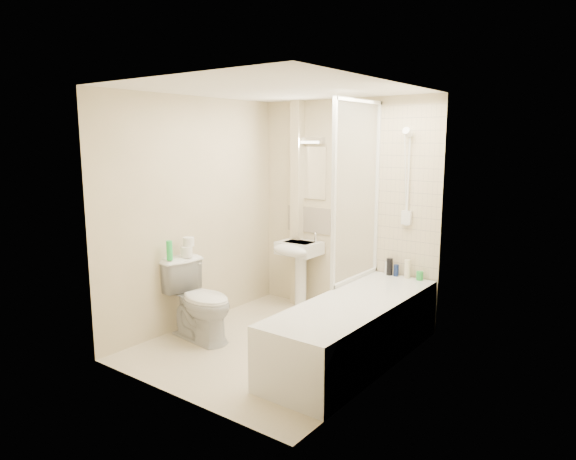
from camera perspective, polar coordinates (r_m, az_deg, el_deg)
The scene contains 24 objects.
floor at distance 5.07m, azimuth -1.22°, elevation -12.70°, with size 2.50×2.50×0.00m, color beige.
wall_back at distance 5.77m, azimuth 6.38°, elevation 2.38°, with size 2.20×0.02×2.40m, color beige.
wall_left at distance 5.48m, azimuth -10.39°, elevation 1.88°, with size 0.02×2.50×2.40m, color beige.
wall_right at distance 4.17m, azimuth 10.74°, elevation -0.66°, with size 0.02×2.50×2.40m, color beige.
ceiling at distance 4.70m, azimuth -1.34°, elevation 15.39°, with size 2.20×2.50×0.02m, color white.
tile_back at distance 5.40m, azimuth 13.27°, elevation 4.06°, with size 0.70×0.01×1.75m, color beige.
tile_right at distance 4.29m, azimuth 11.69°, elevation 2.65°, with size 0.01×2.10×1.75m, color beige.
pipe_boxing at distance 6.05m, azimuth 1.02°, elevation 2.80°, with size 0.12×0.12×2.40m, color beige.
splashback at distance 6.04m, azimuth 2.32°, elevation 1.15°, with size 0.60×0.01×0.30m, color beige.
mirror at distance 5.98m, azimuth 2.34°, elevation 6.36°, with size 0.46×0.01×0.60m, color white.
strip_light at distance 5.95m, azimuth 2.24°, elevation 9.91°, with size 0.42×0.07×0.07m, color silver.
bathtub at distance 4.71m, azimuth 7.41°, elevation -10.83°, with size 0.70×2.10×0.55m.
shower_screen at distance 5.15m, azimuth 7.74°, elevation 4.25°, with size 0.04×0.92×1.80m.
shower_fixture at distance 5.35m, azimuth 13.11°, elevation 5.31°, with size 0.10×0.16×0.99m.
pedestal_sink at distance 5.93m, azimuth 1.05°, elevation -2.88°, with size 0.47×0.45×0.91m.
bottle_white_a at distance 5.53m, azimuth 10.98°, elevation -4.18°, with size 0.05×0.05×0.14m, color white.
bottle_black_b at distance 5.52m, azimuth 11.21°, elevation -4.02°, with size 0.07×0.07×0.18m, color black.
bottle_blue at distance 5.49m, azimuth 11.93°, elevation -4.41°, with size 0.05×0.05×0.12m, color #12214F.
bottle_cream at distance 5.44m, azimuth 13.12°, elevation -4.24°, with size 0.06×0.06×0.19m, color #F2E8BB.
bottle_green at distance 5.40m, azimuth 14.43°, elevation -4.95°, with size 0.07×0.07×0.09m, color green.
toilet at distance 5.18m, azimuth -9.76°, elevation -7.71°, with size 0.82×0.53×0.79m, color white.
toilet_roll_lower at distance 5.28m, azimuth -11.22°, elevation -2.37°, with size 0.12×0.12×0.11m, color white.
toilet_roll_upper at distance 5.28m, azimuth -10.99°, elevation -1.29°, with size 0.11×0.11×0.09m, color white.
green_bottle at distance 5.16m, azimuth -13.04°, elevation -2.23°, with size 0.06×0.06×0.19m, color #2ACB55.
Camera 1 is at (2.88, -3.69, 1.96)m, focal length 32.00 mm.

